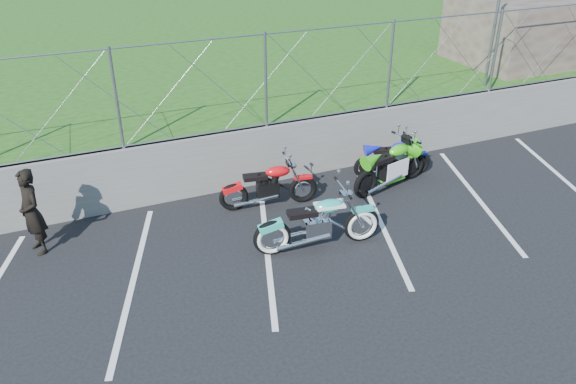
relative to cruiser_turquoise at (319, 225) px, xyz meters
name	(u,v)px	position (x,y,z in m)	size (l,w,h in m)	color
ground	(288,277)	(-0.88, -0.63, -0.47)	(90.00, 90.00, 0.00)	black
retaining_wall	(224,161)	(-0.88, 2.87, 0.18)	(30.00, 0.22, 1.30)	#60605C
grass_field	(140,53)	(-0.88, 12.87, 0.18)	(30.00, 20.00, 1.30)	#1F4B14
stone_building	(542,28)	(9.62, 4.87, 1.73)	(5.00, 3.00, 1.80)	brown
chain_link_fence	(219,87)	(-0.88, 2.87, 1.83)	(28.00, 0.03, 2.00)	gray
sign_pole	(494,27)	(6.32, 3.27, 2.33)	(0.08, 0.08, 3.00)	gray
parking_lines	(325,233)	(0.32, 0.37, -0.47)	(18.29, 4.31, 0.01)	silver
cruiser_turquoise	(319,225)	(0.00, 0.00, 0.00)	(2.37, 0.75, 1.18)	black
naked_orange	(270,187)	(-0.26, 1.76, -0.04)	(2.03, 0.69, 1.02)	black
sportbike_green	(392,168)	(2.48, 1.50, 0.00)	(2.09, 0.77, 1.10)	black
sportbike_blue	(393,160)	(2.82, 1.96, -0.08)	(1.76, 0.66, 0.93)	black
person_standing	(31,212)	(-4.68, 1.88, 0.33)	(0.58, 0.38, 1.60)	black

